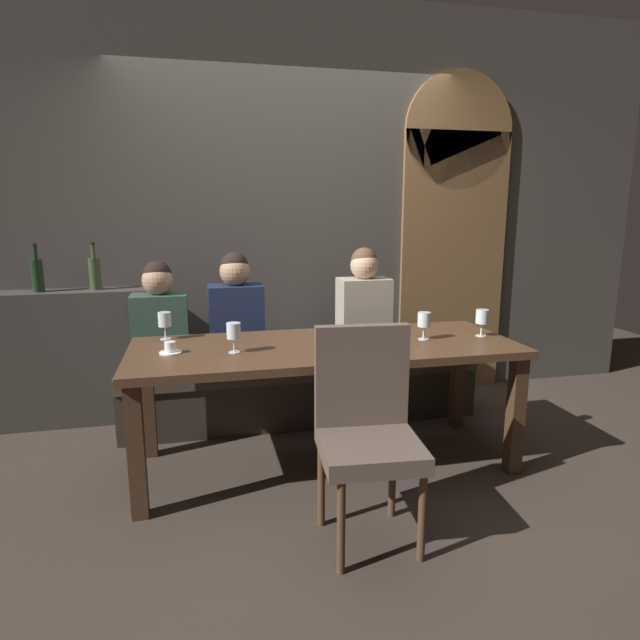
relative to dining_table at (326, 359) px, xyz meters
name	(u,v)px	position (x,y,z in m)	size (l,w,h in m)	color
ground	(325,463)	(0.00, 0.00, -0.65)	(9.00, 9.00, 0.00)	#382D26
back_wall_tiled	(288,209)	(0.00, 1.22, 0.85)	(6.00, 0.12, 3.00)	#423D38
arched_door	(454,226)	(1.35, 1.15, 0.71)	(0.90, 0.05, 2.55)	brown
back_counter	(77,357)	(-1.55, 1.04, -0.18)	(1.10, 0.28, 0.95)	#38342F
dining_table	(326,359)	(0.00, 0.00, 0.00)	(2.20, 0.84, 0.74)	#412B1C
banquette_bench	(303,390)	(0.00, 0.70, -0.42)	(2.50, 0.44, 0.45)	#312A23
chair_near_side	(366,421)	(0.02, -0.72, -0.09)	(0.48, 0.48, 0.98)	#4C3321
diner_redhead	(160,318)	(-0.95, 0.73, 0.14)	(0.36, 0.24, 0.72)	#2D473D
diner_bearded	(236,313)	(-0.46, 0.68, 0.16)	(0.36, 0.24, 0.77)	#192342
diner_far_end	(364,305)	(0.46, 0.72, 0.17)	(0.36, 0.24, 0.78)	#9E9384
wine_bottle_dark_red	(37,274)	(-1.75, 1.03, 0.42)	(0.08, 0.08, 0.33)	black
wine_bottle_pale_label	(95,272)	(-1.39, 1.05, 0.42)	(0.08, 0.08, 0.33)	#384728
wine_glass_near_left	(482,318)	(0.97, -0.02, 0.20)	(0.08, 0.08, 0.16)	silver
wine_glass_center_front	(234,332)	(-0.52, -0.07, 0.20)	(0.08, 0.08, 0.16)	silver
wine_glass_end_left	(165,320)	(-0.90, 0.33, 0.20)	(0.08, 0.08, 0.16)	silver
wine_glass_center_back	(424,321)	(0.59, -0.02, 0.20)	(0.08, 0.08, 0.16)	silver
espresso_cup	(170,349)	(-0.86, -0.01, 0.11)	(0.12, 0.12, 0.06)	white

